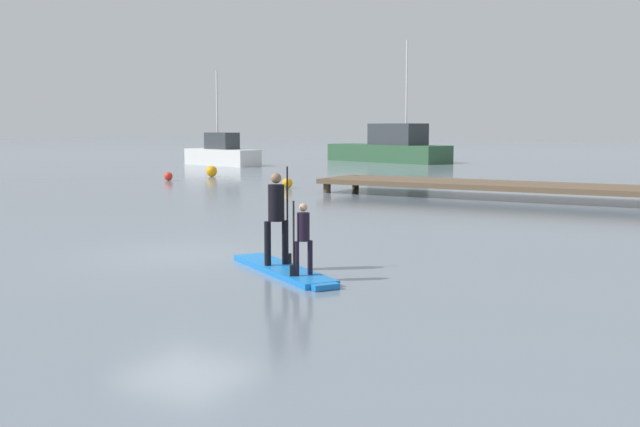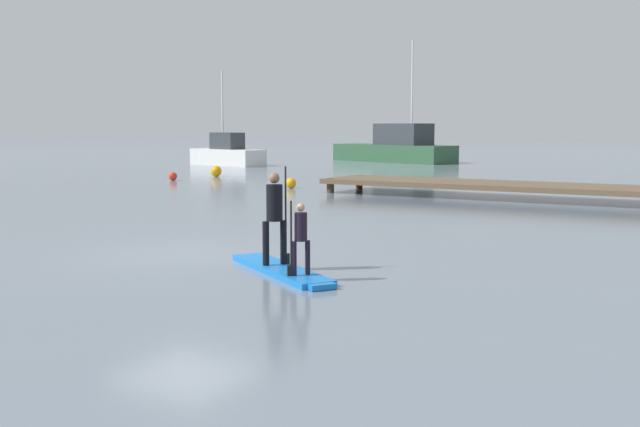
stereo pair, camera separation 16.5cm
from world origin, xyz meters
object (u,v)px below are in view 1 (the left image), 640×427
Objects in this scene: mooring_buoy_far at (168,176)px; mooring_buoy_near at (212,171)px; motor_boat_small_navy at (390,148)px; paddler_child_solo at (303,235)px; paddleboard_near at (284,270)px; mooring_buoy_mid at (287,183)px; trawler_grey_distant at (222,154)px; paddler_adult at (277,212)px.

mooring_buoy_near is at bearing 89.90° from mooring_buoy_far.
motor_boat_small_navy is at bearing 87.27° from mooring_buoy_near.
paddleboard_near is at bearing 146.68° from paddler_child_solo.
paddleboard_near is at bearing -49.05° from mooring_buoy_near.
mooring_buoy_far is (-7.18, 0.99, -0.02)m from mooring_buoy_mid.
mooring_buoy_near is (-17.02, 19.61, 0.22)m from paddleboard_near.
trawler_grey_distant is at bearing 129.11° from paddleboard_near.
mooring_buoy_mid reaches higher than paddleboard_near.
mooring_buoy_near reaches higher than paddleboard_near.
mooring_buoy_far reaches higher than paddleboard_near.
mooring_buoy_near is 3.20m from mooring_buoy_far.
mooring_buoy_near is (-0.90, -18.92, -0.72)m from motor_boat_small_navy.
trawler_grey_distant reaches higher than mooring_buoy_mid.
mooring_buoy_mid is at bearing -30.26° from mooring_buoy_near.
paddleboard_near is 1.76× the size of paddler_adult.
motor_boat_small_navy reaches higher than mooring_buoy_near.
paddleboard_near is 37.29m from trawler_grey_distant.
trawler_grey_distant is at bearing -127.62° from motor_boat_small_navy.
motor_boat_small_navy is 18.95m from mooring_buoy_near.
mooring_buoy_mid is at bearing 123.49° from paddler_child_solo.
trawler_grey_distant reaches higher than mooring_buoy_near.
paddler_child_solo is at bearing -56.51° from mooring_buoy_mid.
mooring_buoy_far is (-17.67, 16.84, -0.57)m from paddler_child_solo.
mooring_buoy_mid is 1.08× the size of mooring_buoy_far.
mooring_buoy_far is (-16.77, 16.25, -0.83)m from paddler_adult.
paddler_child_solo is at bearing -43.63° from mooring_buoy_far.
paddler_adult is 23.36m from mooring_buoy_far.
mooring_buoy_far is (-0.01, -3.20, -0.08)m from mooring_buoy_near.
motor_boat_small_navy reaches higher than trawler_grey_distant.
mooring_buoy_near is at bearing 130.77° from paddler_adult.
paddler_adult is 3.15× the size of mooring_buoy_near.
paddler_adult is at bearing -44.09° from mooring_buoy_far.
paddleboard_near is at bearing -57.46° from mooring_buoy_mid.
paddler_child_solo is at bearing -50.54° from trawler_grey_distant.
paddler_adult reaches higher than paddler_child_solo.
trawler_grey_distant is 19.22m from mooring_buoy_mid.
paddler_adult is (-0.25, 0.17, 0.98)m from paddleboard_near.
trawler_grey_distant reaches higher than paddler_adult.
mooring_buoy_mid is at bearing -44.64° from trawler_grey_distant.
mooring_buoy_near is at bearing -55.10° from trawler_grey_distant.
mooring_buoy_far is at bearing 136.04° from paddleboard_near.
trawler_grey_distant is (-23.51, 28.93, 0.70)m from paddleboard_near.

